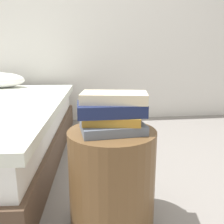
# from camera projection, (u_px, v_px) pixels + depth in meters

# --- Properties ---
(ground_plane) EXTENTS (8.00, 8.00, 0.00)m
(ground_plane) POSITION_uv_depth(u_px,v_px,m) (112.00, 221.00, 1.27)
(ground_plane) COLOR gray
(wall_back) EXTENTS (7.00, 0.08, 2.60)m
(wall_back) POSITION_uv_depth(u_px,v_px,m) (91.00, 10.00, 2.88)
(wall_back) COLOR silver
(wall_back) RESTS_ON ground_plane
(side_table) EXTENTS (0.41, 0.41, 0.48)m
(side_table) POSITION_uv_depth(u_px,v_px,m) (112.00, 178.00, 1.21)
(side_table) COLOR brown
(side_table) RESTS_ON ground_plane
(book_slate) EXTENTS (0.30, 0.23, 0.04)m
(book_slate) POSITION_uv_depth(u_px,v_px,m) (111.00, 127.00, 1.14)
(book_slate) COLOR slate
(book_slate) RESTS_ON side_table
(book_ochre) EXTENTS (0.28, 0.22, 0.04)m
(book_ochre) POSITION_uv_depth(u_px,v_px,m) (113.00, 118.00, 1.14)
(book_ochre) COLOR #B7842D
(book_ochre) RESTS_ON book_slate
(book_navy) EXTENTS (0.30, 0.18, 0.05)m
(book_navy) POSITION_uv_depth(u_px,v_px,m) (111.00, 109.00, 1.12)
(book_navy) COLOR #19234C
(book_navy) RESTS_ON book_ochre
(book_cream) EXTENTS (0.32, 0.21, 0.05)m
(book_cream) POSITION_uv_depth(u_px,v_px,m) (114.00, 97.00, 1.12)
(book_cream) COLOR beige
(book_cream) RESTS_ON book_navy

